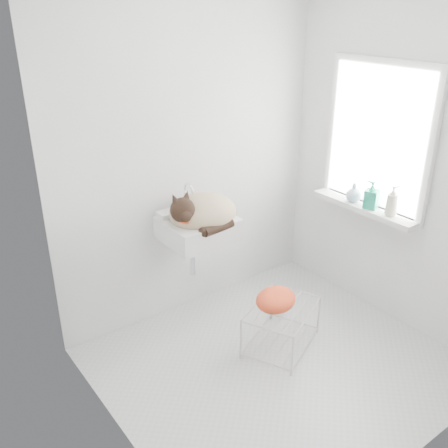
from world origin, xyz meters
TOP-DOWN VIEW (x-y plane):
  - floor at (0.00, 0.00)m, footprint 2.20×2.00m
  - back_wall at (0.00, 1.00)m, footprint 2.20×0.02m
  - right_wall at (1.10, 0.00)m, footprint 0.02×2.00m
  - left_wall at (-1.10, 0.00)m, footprint 0.02×2.00m
  - window_glass at (1.09, 0.20)m, footprint 0.01×0.80m
  - window_frame at (1.07, 0.20)m, footprint 0.04×0.90m
  - windowsill at (1.01, 0.20)m, footprint 0.16×0.88m
  - sink at (-0.12, 0.74)m, footprint 0.49×0.43m
  - faucet at (-0.12, 0.92)m, footprint 0.18×0.12m
  - cat at (-0.11, 0.72)m, footprint 0.54×0.47m
  - wire_rack at (0.16, 0.14)m, footprint 0.64×0.56m
  - towel at (0.11, 0.16)m, footprint 0.36×0.30m
  - bottle_a at (1.00, -0.04)m, footprint 0.10×0.10m
  - bottle_b at (1.00, 0.14)m, footprint 0.12×0.12m
  - bottle_c at (1.00, 0.30)m, footprint 0.16×0.16m

SIDE VIEW (x-z plane):
  - floor at x=0.00m, z-range -0.01..0.01m
  - wire_rack at x=0.16m, z-range -0.01..0.31m
  - towel at x=0.11m, z-range 0.28..0.41m
  - windowsill at x=1.01m, z-range 0.81..0.85m
  - sink at x=-0.12m, z-range 0.75..0.95m
  - bottle_a at x=1.00m, z-range 0.76..0.94m
  - bottle_b at x=1.00m, z-range 0.75..0.95m
  - bottle_c at x=1.00m, z-range 0.78..0.92m
  - cat at x=-0.11m, z-range 0.73..1.05m
  - faucet at x=-0.12m, z-range 0.90..1.08m
  - back_wall at x=0.00m, z-range 0.00..2.50m
  - right_wall at x=1.10m, z-range 0.00..2.50m
  - left_wall at x=-1.10m, z-range 0.00..2.50m
  - window_glass at x=1.09m, z-range 0.85..1.85m
  - window_frame at x=1.07m, z-range 0.80..1.90m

